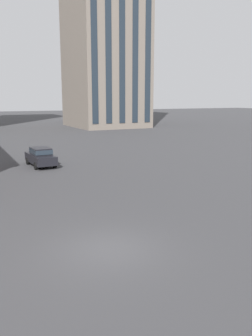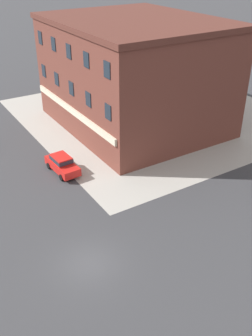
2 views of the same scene
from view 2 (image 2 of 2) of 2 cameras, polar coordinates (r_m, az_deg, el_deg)
name	(u,v)px [view 2 (image 2 of 2)]	position (r m, az deg, el deg)	size (l,w,h in m)	color
ground_plane	(89,264)	(27.87, -5.50, -13.93)	(320.00, 320.00, 0.00)	#38383A
sidewalk_far_corner	(154,114)	(51.40, 4.24, 7.95)	(32.00, 32.00, 0.02)	#A8A399
car_cross_eastbound	(62,163)	(37.95, -9.47, 0.67)	(4.50, 2.09, 1.68)	red
storefront_block_near_corner	(135,74)	(46.52, 1.31, 13.76)	(20.46, 16.75, 12.45)	brown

